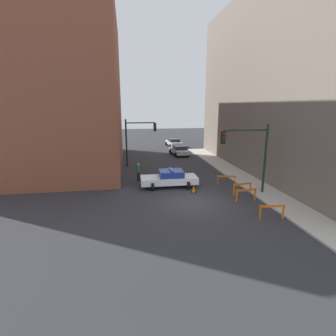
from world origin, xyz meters
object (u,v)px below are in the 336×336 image
object	(u,v)px
parked_car_near	(179,150)
barrier_corner	(226,179)
parked_car_mid	(174,142)
barrier_mid	(246,193)
barrier_back	(242,187)
police_car	(169,178)
traffic_light_far	(136,136)
barrier_front	(272,210)
traffic_cone	(194,189)
traffic_light_near	(251,149)
pedestrian_crossing	(138,172)

from	to	relation	value
parked_car_near	barrier_corner	bearing A→B (deg)	-91.14
parked_car_mid	barrier_mid	xyz separation A→B (m)	(0.48, -25.97, -0.06)
barrier_mid	parked_car_mid	bearing A→B (deg)	91.06
barrier_back	parked_car_near	bearing A→B (deg)	95.02
police_car	traffic_light_far	bearing A→B (deg)	16.43
police_car	barrier_front	size ratio (longest dim) A/B	2.95
barrier_back	traffic_cone	xyz separation A→B (m)	(-3.56, 1.02, -0.30)
traffic_light_far	barrier_corner	bearing A→B (deg)	-51.41
parked_car_near	barrier_front	bearing A→B (deg)	-91.95
traffic_light_near	barrier_corner	xyz separation A→B (m)	(-0.89, 2.30, -2.91)
parked_car_mid	barrier_mid	world-z (taller)	parked_car_mid
traffic_light_far	police_car	bearing A→B (deg)	-74.37
pedestrian_crossing	traffic_cone	xyz separation A→B (m)	(4.11, -3.97, -0.54)
parked_car_near	traffic_light_far	bearing A→B (deg)	-142.97
parked_car_mid	barrier_mid	distance (m)	25.97
traffic_light_far	traffic_cone	world-z (taller)	traffic_light_far
barrier_back	pedestrian_crossing	bearing A→B (deg)	146.95
traffic_light_near	barrier_mid	size ratio (longest dim) A/B	3.25
traffic_light_far	parked_car_mid	distance (m)	15.15
parked_car_mid	barrier_back	bearing A→B (deg)	-93.00
barrier_corner	pedestrian_crossing	bearing A→B (deg)	159.67
pedestrian_crossing	barrier_back	distance (m)	9.15
parked_car_near	pedestrian_crossing	size ratio (longest dim) A/B	2.68
parked_car_mid	barrier_front	distance (m)	29.08
parked_car_near	barrier_corner	distance (m)	14.54
parked_car_near	barrier_front	world-z (taller)	parked_car_near
parked_car_mid	police_car	bearing A→B (deg)	-106.27
barrier_front	traffic_cone	bearing A→B (deg)	121.38
barrier_back	barrier_corner	xyz separation A→B (m)	(-0.39, 2.29, 0.00)
traffic_cone	barrier_mid	bearing A→B (deg)	-37.22
traffic_cone	police_car	bearing A→B (deg)	131.81
pedestrian_crossing	barrier_back	world-z (taller)	pedestrian_crossing
traffic_light_far	barrier_mid	world-z (taller)	traffic_light_far
traffic_light_far	parked_car_near	distance (m)	8.66
traffic_light_near	barrier_front	distance (m)	5.41
parked_car_near	barrier_back	distance (m)	16.86
police_car	parked_car_mid	bearing A→B (deg)	-10.49
parked_car_near	barrier_mid	xyz separation A→B (m)	(1.11, -18.20, -0.06)
parked_car_near	barrier_mid	distance (m)	18.23
police_car	barrier_front	world-z (taller)	police_car
traffic_light_near	pedestrian_crossing	bearing A→B (deg)	148.55
barrier_front	barrier_back	distance (m)	4.52
traffic_light_far	barrier_back	size ratio (longest dim) A/B	3.27
police_car	traffic_cone	xyz separation A→B (m)	(1.62, -1.82, -0.41)
pedestrian_crossing	traffic_cone	size ratio (longest dim) A/B	2.53
traffic_light_far	barrier_front	distance (m)	17.61
pedestrian_crossing	barrier_corner	size ratio (longest dim) A/B	1.05
barrier_mid	barrier_back	bearing A→B (deg)	75.37
traffic_light_near	police_car	size ratio (longest dim) A/B	1.10
barrier_back	traffic_cone	bearing A→B (deg)	164.06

